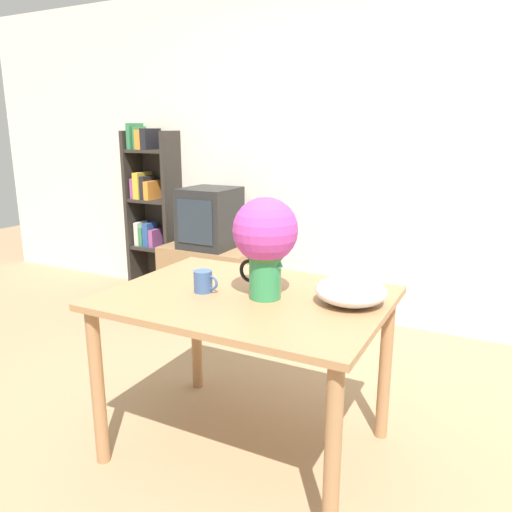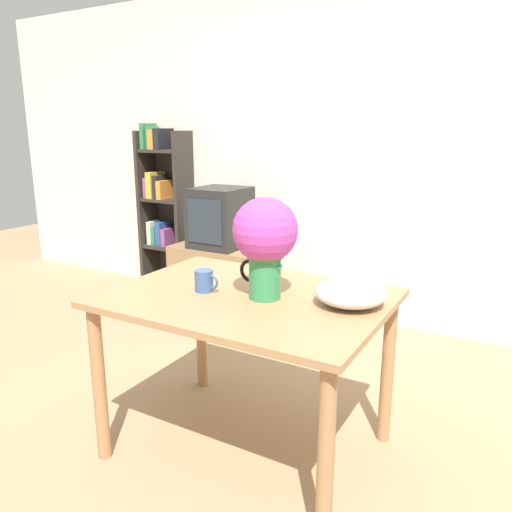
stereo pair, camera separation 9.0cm
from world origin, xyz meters
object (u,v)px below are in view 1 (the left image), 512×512
(coffee_mug, at_px, (204,281))
(white_bowl, at_px, (351,291))
(flower_vase, at_px, (265,238))
(tv_set, at_px, (210,218))

(coffee_mug, height_order, white_bowl, white_bowl)
(coffee_mug, bearing_deg, flower_vase, 11.07)
(coffee_mug, distance_m, tv_set, 1.82)
(flower_vase, bearing_deg, white_bowl, 14.99)
(tv_set, bearing_deg, coffee_mug, -58.46)
(coffee_mug, relative_size, tv_set, 0.25)
(flower_vase, bearing_deg, coffee_mug, -168.93)
(white_bowl, bearing_deg, tv_set, 138.54)
(flower_vase, xyz_separation_m, tv_set, (-1.23, 1.50, -0.24))
(white_bowl, bearing_deg, flower_vase, -165.01)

